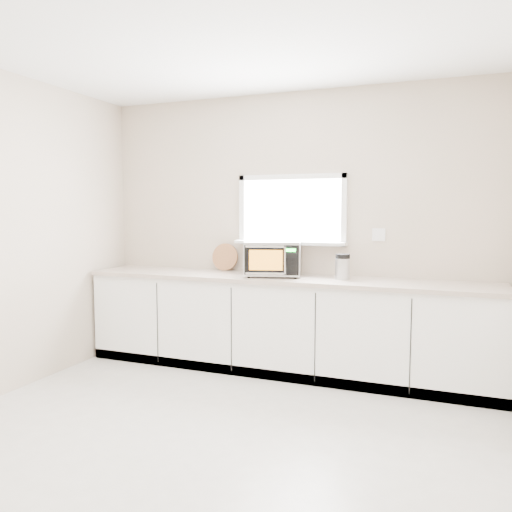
% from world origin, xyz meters
% --- Properties ---
extents(ground, '(4.00, 4.00, 0.00)m').
position_xyz_m(ground, '(0.00, 0.00, 0.00)').
color(ground, beige).
rests_on(ground, ground).
extents(back_wall, '(4.00, 0.17, 2.70)m').
position_xyz_m(back_wall, '(0.00, 2.00, 1.36)').
color(back_wall, '#B3A58E').
rests_on(back_wall, ground).
extents(cabinets, '(3.92, 0.60, 0.88)m').
position_xyz_m(cabinets, '(0.00, 1.70, 0.44)').
color(cabinets, white).
rests_on(cabinets, ground).
extents(countertop, '(3.92, 0.64, 0.04)m').
position_xyz_m(countertop, '(0.00, 1.69, 0.90)').
color(countertop, '#B6A496').
rests_on(countertop, cabinets).
extents(microwave, '(0.61, 0.53, 0.34)m').
position_xyz_m(microwave, '(-0.10, 1.71, 1.10)').
color(microwave, black).
rests_on(microwave, countertop).
extents(knife_block, '(0.15, 0.22, 0.29)m').
position_xyz_m(knife_block, '(-0.22, 1.70, 1.04)').
color(knife_block, '#402117').
rests_on(knife_block, countertop).
extents(cutting_board, '(0.28, 0.07, 0.28)m').
position_xyz_m(cutting_board, '(-0.71, 1.94, 1.06)').
color(cutting_board, '#AD6743').
rests_on(cutting_board, countertop).
extents(coffee_grinder, '(0.14, 0.14, 0.24)m').
position_xyz_m(coffee_grinder, '(0.57, 1.73, 1.04)').
color(coffee_grinder, silver).
rests_on(coffee_grinder, countertop).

